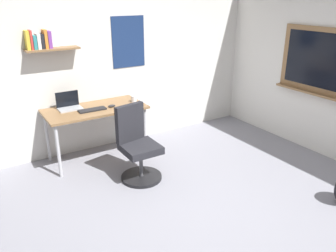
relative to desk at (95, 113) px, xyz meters
name	(u,v)px	position (x,y,z in m)	size (l,w,h in m)	color
ground_plane	(210,221)	(0.43, -2.03, -0.68)	(5.20, 5.20, 0.00)	gray
wall_back	(109,60)	(0.42, 0.42, 0.63)	(5.00, 0.30, 2.60)	silver
desk	(95,113)	(0.00, 0.00, 0.00)	(1.36, 0.67, 0.75)	olive
office_chair	(137,148)	(0.23, -0.80, -0.27)	(0.52, 0.53, 0.95)	black
laptop	(69,105)	(-0.31, 0.16, 0.13)	(0.31, 0.21, 0.23)	#ADAFB5
keyboard	(92,110)	(-0.07, -0.08, 0.09)	(0.37, 0.13, 0.02)	black
computer_mouse	(112,106)	(0.21, -0.08, 0.09)	(0.10, 0.06, 0.03)	#262628
coffee_mug	(134,99)	(0.58, -0.03, 0.12)	(0.08, 0.08, 0.09)	silver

